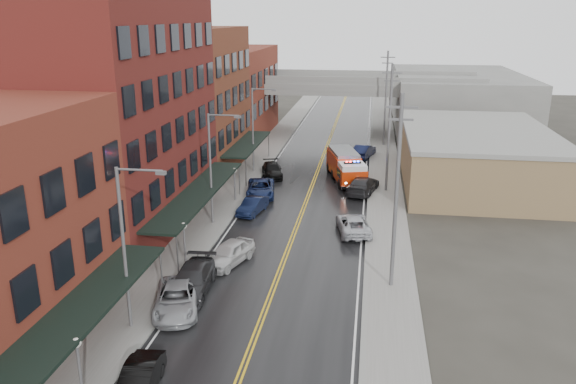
{
  "coord_description": "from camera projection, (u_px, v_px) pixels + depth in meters",
  "views": [
    {
      "loc": [
        5.56,
        -17.14,
        16.13
      ],
      "look_at": [
        -0.64,
        24.05,
        3.0
      ],
      "focal_mm": 35.0,
      "sensor_mm": 36.0,
      "label": 1
    }
  ],
  "objects": [
    {
      "name": "sidewalk_right",
      "position": [
        388.0,
        208.0,
        49.04
      ],
      "size": [
        3.0,
        160.0,
        0.15
      ],
      "primitive_type": "cube",
      "color": "slate",
      "rests_on": "ground"
    },
    {
      "name": "globe_lamp_2",
      "position": [
        234.0,
        177.0,
        50.31
      ],
      "size": [
        0.44,
        0.44,
        3.12
      ],
      "color": "#59595B",
      "rests_on": "ground"
    },
    {
      "name": "globe_lamp_0",
      "position": [
        78.0,
        355.0,
        23.9
      ],
      "size": [
        0.44,
        0.44,
        3.12
      ],
      "color": "#59595B",
      "rests_on": "ground"
    },
    {
      "name": "utility_pole_1",
      "position": [
        389.0,
        127.0,
        51.89
      ],
      "size": [
        1.8,
        0.24,
        12.0
      ],
      "color": "#59595B",
      "rests_on": "ground"
    },
    {
      "name": "utility_pole_0",
      "position": [
        397.0,
        190.0,
        33.03
      ],
      "size": [
        1.8,
        0.24,
        12.0
      ],
      "color": "#59595B",
      "rests_on": "ground"
    },
    {
      "name": "awning_2",
      "position": [
        248.0,
        144.0,
        60.16
      ],
      "size": [
        2.6,
        13.0,
        3.09
      ],
      "color": "black",
      "rests_on": "ground"
    },
    {
      "name": "fire_truck",
      "position": [
        346.0,
        166.0,
        56.77
      ],
      "size": [
        4.83,
        8.44,
        2.94
      ],
      "rotation": [
        0.0,
        0.0,
        0.27
      ],
      "color": "#B82908",
      "rests_on": "ground"
    },
    {
      "name": "street_lamp_2",
      "position": [
        255.0,
        125.0,
        58.9
      ],
      "size": [
        2.64,
        0.22,
        9.0
      ],
      "color": "#59595B",
      "rests_on": "ground"
    },
    {
      "name": "brick_building_c",
      "position": [
        193.0,
        100.0,
        59.63
      ],
      "size": [
        9.0,
        15.0,
        15.0
      ],
      "primitive_type": "cube",
      "color": "brown",
      "rests_on": "ground"
    },
    {
      "name": "utility_pole_2",
      "position": [
        386.0,
        97.0,
        70.76
      ],
      "size": [
        1.8,
        0.24,
        12.0
      ],
      "color": "#59595B",
      "rests_on": "ground"
    },
    {
      "name": "parked_car_right_2",
      "position": [
        352.0,
        163.0,
        61.53
      ],
      "size": [
        1.75,
        4.09,
        1.38
      ],
      "primitive_type": "imported",
      "rotation": [
        0.0,
        0.0,
        3.17
      ],
      "color": "white",
      "rests_on": "ground"
    },
    {
      "name": "curb_left",
      "position": [
        243.0,
        201.0,
        50.87
      ],
      "size": [
        0.3,
        160.0,
        0.15
      ],
      "primitive_type": "cube",
      "color": "gray",
      "rests_on": "ground"
    },
    {
      "name": "parked_car_left_5",
      "position": [
        253.0,
        206.0,
        47.68
      ],
      "size": [
        2.19,
        4.29,
        1.35
      ],
      "primitive_type": "imported",
      "rotation": [
        0.0,
        0.0,
        -0.2
      ],
      "color": "black",
      "rests_on": "ground"
    },
    {
      "name": "right_far_block",
      "position": [
        456.0,
        100.0,
        84.06
      ],
      "size": [
        18.0,
        30.0,
        8.0
      ],
      "primitive_type": "cube",
      "color": "slate",
      "rests_on": "ground"
    },
    {
      "name": "parked_car_right_3",
      "position": [
        364.0,
        151.0,
        66.37
      ],
      "size": [
        2.92,
        5.14,
        1.6
      ],
      "primitive_type": "imported",
      "rotation": [
        0.0,
        0.0,
        2.87
      ],
      "color": "black",
      "rests_on": "ground"
    },
    {
      "name": "parked_car_left_7",
      "position": [
        272.0,
        170.0,
        58.61
      ],
      "size": [
        3.1,
        5.18,
        1.41
      ],
      "primitive_type": "imported",
      "rotation": [
        0.0,
        0.0,
        0.25
      ],
      "color": "black",
      "rests_on": "ground"
    },
    {
      "name": "awning_1",
      "position": [
        199.0,
        192.0,
        43.66
      ],
      "size": [
        2.6,
        18.0,
        3.09
      ],
      "color": "black",
      "rests_on": "ground"
    },
    {
      "name": "brick_building_far",
      "position": [
        233.0,
        93.0,
        76.59
      ],
      "size": [
        9.0,
        20.0,
        12.0
      ],
      "primitive_type": "cube",
      "color": "maroon",
      "rests_on": "ground"
    },
    {
      "name": "parked_car_left_2",
      "position": [
        177.0,
        299.0,
        31.91
      ],
      "size": [
        3.67,
        5.69,
        1.46
      ],
      "primitive_type": "imported",
      "rotation": [
        0.0,
        0.0,
        0.26
      ],
      "color": "#929599",
      "rests_on": "ground"
    },
    {
      "name": "parked_car_left_6",
      "position": [
        261.0,
        188.0,
        52.21
      ],
      "size": [
        3.32,
        5.74,
        1.51
      ],
      "primitive_type": "imported",
      "rotation": [
        0.0,
        0.0,
        0.16
      ],
      "color": "#131F48",
      "rests_on": "ground"
    },
    {
      "name": "parked_car_left_3",
      "position": [
        192.0,
        280.0,
        34.0
      ],
      "size": [
        2.51,
        5.6,
        1.6
      ],
      "primitive_type": "imported",
      "rotation": [
        0.0,
        0.0,
        0.05
      ],
      "color": "#242527",
      "rests_on": "ground"
    },
    {
      "name": "sidewalk_left",
      "position": [
        226.0,
        200.0,
        51.11
      ],
      "size": [
        3.0,
        160.0,
        0.15
      ],
      "primitive_type": "cube",
      "color": "slate",
      "rests_on": "ground"
    },
    {
      "name": "tan_building",
      "position": [
        475.0,
        157.0,
        56.5
      ],
      "size": [
        14.0,
        22.0,
        5.0
      ],
      "primitive_type": "cube",
      "color": "#8E744C",
      "rests_on": "ground"
    },
    {
      "name": "curb_right",
      "position": [
        369.0,
        207.0,
        49.27
      ],
      "size": [
        0.3,
        160.0,
        0.15
      ],
      "primitive_type": "cube",
      "color": "gray",
      "rests_on": "ground"
    },
    {
      "name": "road",
      "position": [
        305.0,
        204.0,
        50.09
      ],
      "size": [
        11.0,
        160.0,
        0.02
      ],
      "primitive_type": "cube",
      "color": "black",
      "rests_on": "ground"
    },
    {
      "name": "parked_car_right_0",
      "position": [
        353.0,
        224.0,
        43.4
      ],
      "size": [
        3.21,
        5.38,
        1.4
      ],
      "primitive_type": "imported",
      "rotation": [
        0.0,
        0.0,
        3.33
      ],
      "color": "#B3B5BC",
      "rests_on": "ground"
    },
    {
      "name": "parked_car_left_4",
      "position": [
        229.0,
        253.0,
        37.92
      ],
      "size": [
        3.24,
        4.94,
        1.56
      ],
      "primitive_type": "imported",
      "rotation": [
        0.0,
        0.0,
        -0.33
      ],
      "color": "#BEBEBE",
      "rests_on": "ground"
    },
    {
      "name": "parked_car_left_1",
      "position": [
        139.0,
        381.0,
        24.85
      ],
      "size": [
        1.82,
        4.22,
        1.35
      ],
      "primitive_type": "imported",
      "rotation": [
        0.0,
        0.0,
        0.1
      ],
      "color": "black",
      "rests_on": "ground"
    },
    {
      "name": "globe_lamp_1",
      "position": [
        184.0,
        234.0,
        37.1
      ],
      "size": [
        0.44,
        0.44,
        3.12
      ],
      "color": "#59595B",
      "rests_on": "ground"
    },
    {
      "name": "parked_car_right_1",
      "position": [
        363.0,
        185.0,
        53.11
      ],
      "size": [
        3.42,
        5.9,
        1.61
      ],
      "primitive_type": "imported",
      "rotation": [
        0.0,
        0.0,
        2.92
      ],
      "color": "#232325",
      "rests_on": "ground"
    },
    {
      "name": "street_lamp_1",
      "position": [
        213.0,
        162.0,
        43.81
      ],
      "size": [
        2.64,
        0.22,
        9.0
      ],
      "color": "#59595B",
      "rests_on": "ground"
    },
    {
      "name": "overpass",
      "position": [
        333.0,
        91.0,
        78.48
      ],
      "size": [
        40.0,
        10.0,
        7.5
      ],
      "color": "slate",
      "rests_on": "ground"
    },
    {
      "name": "street_lamp_0",
      "position": [
        128.0,
        239.0,
        28.72
      ],
      "size": [
        2.64,
        0.22,
        9.0
      ],
      "color": "#59595B",
      "rests_on": "ground"
    },
    {
      "name": "awning_0",
      "position": [
        76.0,
        315.0,
        25.74
      ],
      "size": [
        2.6,
        16.0,
        3.09
      ],
      "color": "black",
      "rests_on": "ground"
    },
    {
      "name": "brick_building_b",
      "position": [
        122.0,
        114.0,
        42.68
      ],
      "size": [
        9.0,
        20.0,
        18.0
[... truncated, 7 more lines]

